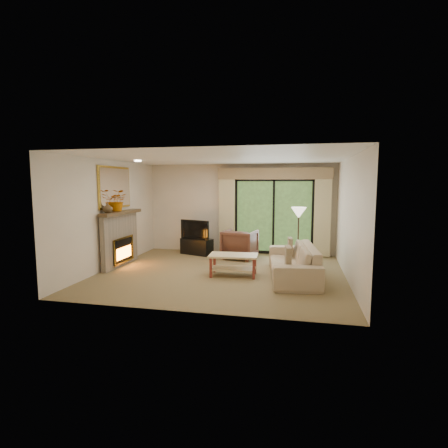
% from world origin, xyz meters
% --- Properties ---
extents(floor, '(5.50, 5.50, 0.00)m').
position_xyz_m(floor, '(0.00, 0.00, 0.00)').
color(floor, olive).
rests_on(floor, ground).
extents(ceiling, '(5.50, 5.50, 0.00)m').
position_xyz_m(ceiling, '(0.00, 0.00, 2.60)').
color(ceiling, white).
rests_on(ceiling, ground).
extents(wall_back, '(5.00, 0.00, 5.00)m').
position_xyz_m(wall_back, '(0.00, 2.50, 1.30)').
color(wall_back, beige).
rests_on(wall_back, ground).
extents(wall_front, '(5.00, 0.00, 5.00)m').
position_xyz_m(wall_front, '(0.00, -2.50, 1.30)').
color(wall_front, beige).
rests_on(wall_front, ground).
extents(wall_left, '(0.00, 5.00, 5.00)m').
position_xyz_m(wall_left, '(-2.75, 0.00, 1.30)').
color(wall_left, beige).
rests_on(wall_left, ground).
extents(wall_right, '(0.00, 5.00, 5.00)m').
position_xyz_m(wall_right, '(2.75, 0.00, 1.30)').
color(wall_right, beige).
rests_on(wall_right, ground).
extents(fireplace, '(0.24, 1.70, 1.37)m').
position_xyz_m(fireplace, '(-2.63, 0.20, 0.69)').
color(fireplace, gray).
rests_on(fireplace, floor).
extents(mirror, '(0.07, 1.45, 1.02)m').
position_xyz_m(mirror, '(-2.71, 0.20, 1.95)').
color(mirror, gold).
rests_on(mirror, wall_left).
extents(sliding_door, '(2.26, 0.10, 2.16)m').
position_xyz_m(sliding_door, '(1.00, 2.45, 1.10)').
color(sliding_door, black).
rests_on(sliding_door, floor).
extents(curtain_left, '(0.45, 0.18, 2.35)m').
position_xyz_m(curtain_left, '(-0.35, 2.34, 1.20)').
color(curtain_left, '#D0BF8C').
rests_on(curtain_left, floor).
extents(curtain_right, '(0.45, 0.18, 2.35)m').
position_xyz_m(curtain_right, '(2.35, 2.34, 1.20)').
color(curtain_right, '#D0BF8C').
rests_on(curtain_right, floor).
extents(cornice, '(3.20, 0.24, 0.32)m').
position_xyz_m(cornice, '(1.00, 2.36, 2.32)').
color(cornice, '#9A7E58').
rests_on(cornice, wall_back).
extents(media_console, '(0.99, 0.68, 0.46)m').
position_xyz_m(media_console, '(-1.17, 1.95, 0.23)').
color(media_console, black).
rests_on(media_console, floor).
extents(tv, '(0.94, 0.43, 0.55)m').
position_xyz_m(tv, '(-1.17, 1.95, 0.73)').
color(tv, black).
rests_on(tv, media_console).
extents(armchair, '(0.97, 0.99, 0.80)m').
position_xyz_m(armchair, '(0.15, 1.64, 0.40)').
color(armchair, brown).
rests_on(armchair, floor).
extents(sofa, '(1.22, 2.51, 0.71)m').
position_xyz_m(sofa, '(1.61, -0.00, 0.35)').
color(sofa, tan).
rests_on(sofa, floor).
extents(pillow_near, '(0.15, 0.42, 0.41)m').
position_xyz_m(pillow_near, '(1.53, -0.70, 0.59)').
color(pillow_near, brown).
rests_on(pillow_near, sofa).
extents(pillow_far, '(0.13, 0.36, 0.36)m').
position_xyz_m(pillow_far, '(1.53, 0.70, 0.58)').
color(pillow_far, brown).
rests_on(pillow_far, sofa).
extents(coffee_table, '(1.10, 0.65, 0.48)m').
position_xyz_m(coffee_table, '(0.31, -0.16, 0.24)').
color(coffee_table, beige).
rests_on(coffee_table, floor).
extents(floor_lamp, '(0.40, 0.40, 1.45)m').
position_xyz_m(floor_lamp, '(1.71, 1.36, 0.72)').
color(floor_lamp, white).
rests_on(floor_lamp, floor).
extents(vase, '(0.24, 0.24, 0.24)m').
position_xyz_m(vase, '(-2.61, -0.36, 1.49)').
color(vase, '#4A3721').
rests_on(vase, fireplace).
extents(branches, '(0.53, 0.48, 0.53)m').
position_xyz_m(branches, '(-2.61, 0.11, 1.63)').
color(branches, '#B55E04').
rests_on(branches, fireplace).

